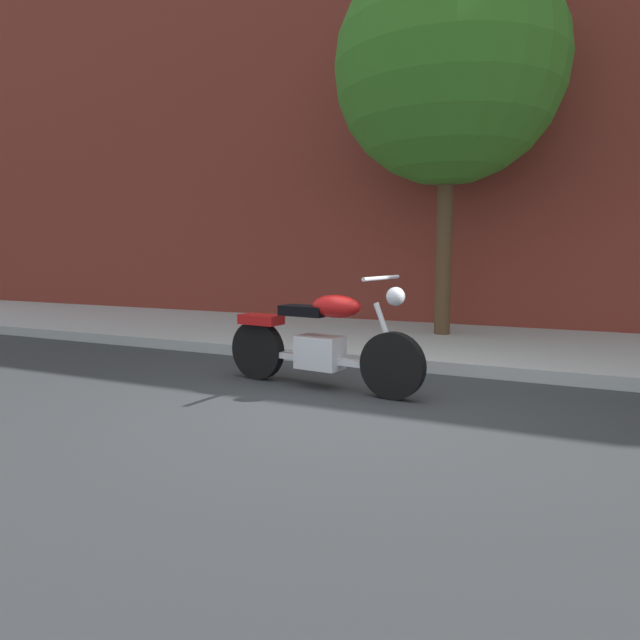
{
  "coord_description": "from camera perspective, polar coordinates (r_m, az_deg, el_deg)",
  "views": [
    {
      "loc": [
        1.74,
        -4.28,
        1.31
      ],
      "look_at": [
        -0.5,
        0.54,
        0.67
      ],
      "focal_mm": 31.15,
      "sensor_mm": 36.0,
      "label": 1
    }
  ],
  "objects": [
    {
      "name": "ground_plane",
      "position": [
        4.8,
        2.71,
        -9.0
      ],
      "size": [
        60.0,
        60.0,
        0.0
      ],
      "primitive_type": "plane",
      "color": "#303335"
    },
    {
      "name": "motorcycle",
      "position": [
        5.39,
        0.01,
        -2.25
      ],
      "size": [
        2.15,
        0.71,
        1.11
      ],
      "color": "black",
      "rests_on": "ground"
    },
    {
      "name": "building_facade",
      "position": [
        10.15,
        15.21,
        23.35
      ],
      "size": [
        25.67,
        0.5,
        8.47
      ],
      "primitive_type": "cube",
      "color": "maroon",
      "rests_on": "ground"
    },
    {
      "name": "sidewalk",
      "position": [
        7.91,
        11.89,
        -2.33
      ],
      "size": [
        25.67,
        3.37,
        0.14
      ],
      "primitive_type": "cube",
      "color": "#B0B0B0",
      "rests_on": "ground"
    },
    {
      "name": "street_tree",
      "position": [
        8.65,
        13.09,
        23.83
      ],
      "size": [
        3.2,
        3.2,
        5.47
      ],
      "color": "#4F3723",
      "rests_on": "ground"
    }
  ]
}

